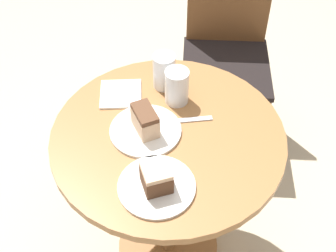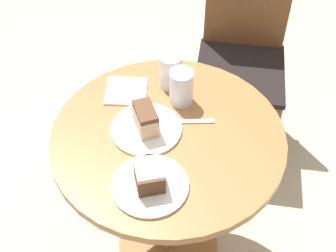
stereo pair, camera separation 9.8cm
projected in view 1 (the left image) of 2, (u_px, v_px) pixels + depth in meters
ground_plane at (168, 246)px, 2.07m from camera, size 8.00×8.00×0.00m
table at (168, 169)px, 1.67m from camera, size 0.78×0.78×0.74m
chair at (226, 55)px, 2.23m from camera, size 0.48×0.50×0.91m
plate_near at (146, 130)px, 1.54m from camera, size 0.24×0.24×0.01m
plate_far at (157, 186)px, 1.38m from camera, size 0.23×0.23×0.01m
cake_slice_near at (145, 120)px, 1.50m from camera, size 0.11×0.12×0.09m
cake_slice_far at (156, 177)px, 1.35m from camera, size 0.11×0.11×0.08m
glass_lemonade at (164, 73)px, 1.65m from camera, size 0.08×0.08×0.13m
glass_water at (177, 88)px, 1.60m from camera, size 0.08×0.08×0.13m
napkin_stack at (121, 94)px, 1.66m from camera, size 0.18×0.18×0.01m
fork at (186, 120)px, 1.57m from camera, size 0.17×0.08×0.00m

